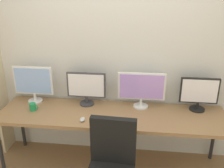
{
  "coord_description": "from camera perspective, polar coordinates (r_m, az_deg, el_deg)",
  "views": [
    {
      "loc": [
        0.31,
        -2.01,
        2.16
      ],
      "look_at": [
        0.0,
        0.65,
        1.09
      ],
      "focal_mm": 41.11,
      "sensor_mm": 36.0,
      "label": 1
    }
  ],
  "objects": [
    {
      "name": "coffee_mug",
      "position": [
        3.19,
        -17.18,
        -4.86
      ],
      "size": [
        0.11,
        0.08,
        0.09
      ],
      "color": "#1E8C4C",
      "rests_on": "desk"
    },
    {
      "name": "monitor_center_left",
      "position": [
        3.13,
        -5.74,
        -0.73
      ],
      "size": [
        0.47,
        0.18,
        0.41
      ],
      "color": "#38383D",
      "rests_on": "desk"
    },
    {
      "name": "monitor_center_right",
      "position": [
        3.06,
        6.57,
        -0.96
      ],
      "size": [
        0.56,
        0.18,
        0.44
      ],
      "color": "silver",
      "rests_on": "desk"
    },
    {
      "name": "computer_mouse",
      "position": [
        2.86,
        -6.61,
        -7.82
      ],
      "size": [
        0.06,
        0.1,
        0.03
      ],
      "primitive_type": "ellipsoid",
      "color": "silver",
      "rests_on": "desk"
    },
    {
      "name": "wall_back",
      "position": [
        3.17,
        0.77,
        6.01
      ],
      "size": [
        5.04,
        0.1,
        2.6
      ],
      "color": "silver",
      "rests_on": "ground_plane"
    },
    {
      "name": "monitor_far_left",
      "position": [
        3.33,
        -17.09,
        0.28
      ],
      "size": [
        0.49,
        0.18,
        0.46
      ],
      "color": "silver",
      "rests_on": "desk"
    },
    {
      "name": "desk",
      "position": [
        3.01,
        -0.11,
        -7.36
      ],
      "size": [
        2.64,
        0.68,
        0.74
      ],
      "color": "#936D47",
      "rests_on": "ground_plane"
    },
    {
      "name": "monitor_far_right",
      "position": [
        3.15,
        18.8,
        -1.92
      ],
      "size": [
        0.44,
        0.18,
        0.4
      ],
      "color": "black",
      "rests_on": "desk"
    },
    {
      "name": "keyboard_main",
      "position": [
        2.79,
        -0.67,
        -8.64
      ],
      "size": [
        0.36,
        0.13,
        0.02
      ],
      "primitive_type": "cube",
      "color": "silver",
      "rests_on": "desk"
    }
  ]
}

